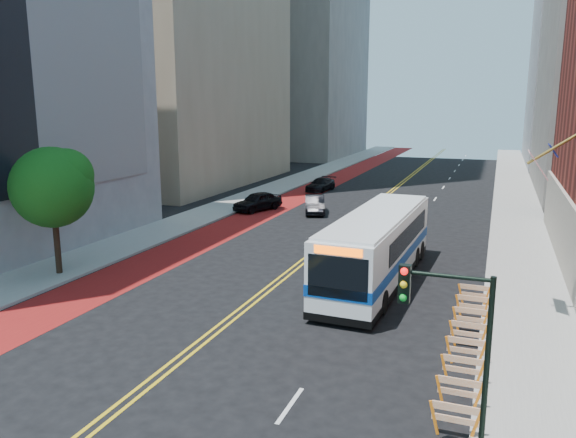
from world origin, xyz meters
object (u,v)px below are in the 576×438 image
at_px(transit_bus, 378,246).
at_px(car_a, 258,201).
at_px(car_c, 321,185).
at_px(car_b, 315,204).
at_px(street_tree, 53,184).
at_px(traffic_signal, 450,330).

height_order(transit_bus, car_a, transit_bus).
xyz_separation_m(car_a, car_c, (1.79, 12.35, -0.13)).
bearing_deg(car_c, car_a, -91.61).
relative_size(transit_bus, car_c, 2.90).
height_order(transit_bus, car_b, transit_bus).
xyz_separation_m(transit_bus, car_b, (-8.66, 16.39, -1.16)).
height_order(street_tree, car_c, street_tree).
relative_size(transit_bus, car_b, 2.96).
bearing_deg(car_a, car_b, 28.19).
distance_m(street_tree, car_c, 33.49).
xyz_separation_m(transit_bus, car_a, (-13.58, 15.79, -1.10)).
distance_m(street_tree, car_a, 21.16).
distance_m(transit_bus, car_a, 20.86).
height_order(traffic_signal, car_b, traffic_signal).
bearing_deg(traffic_signal, car_c, 111.12).
bearing_deg(car_b, traffic_signal, -86.21).
height_order(street_tree, transit_bus, street_tree).
xyz_separation_m(street_tree, transit_bus, (16.03, 4.82, -3.01)).
distance_m(car_a, car_c, 12.47).
bearing_deg(car_a, transit_bus, -28.11).
bearing_deg(transit_bus, car_a, 132.80).
relative_size(street_tree, car_a, 1.43).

